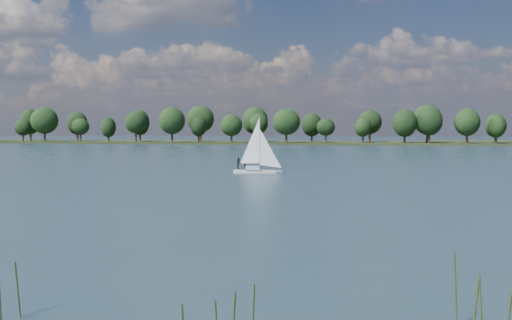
% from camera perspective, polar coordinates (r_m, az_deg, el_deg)
% --- Properties ---
extents(ground, '(700.00, 700.00, 0.00)m').
position_cam_1_polar(ground, '(124.65, 4.33, 0.30)').
color(ground, '#233342').
rests_on(ground, ground).
extents(far_shore, '(660.00, 40.00, 1.50)m').
position_cam_1_polar(far_shore, '(236.25, 7.17, 1.63)').
color(far_shore, black).
rests_on(far_shore, ground).
extents(sailboat, '(6.50, 3.06, 8.25)m').
position_cam_1_polar(sailboat, '(79.08, -0.10, 0.34)').
color(sailboat, silver).
rests_on(sailboat, ground).
extents(treeline, '(562.72, 73.66, 17.77)m').
position_cam_1_polar(treeline, '(233.38, 4.00, 3.60)').
color(treeline, black).
rests_on(treeline, ground).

